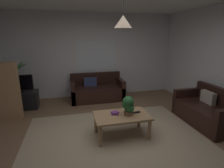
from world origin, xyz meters
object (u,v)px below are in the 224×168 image
Objects in this scene: couch_under_window at (97,91)px; potted_palm_corner at (16,84)px; book_on_table_1 at (115,112)px; potted_plant_on_table at (128,105)px; pendant_lamp at (123,22)px; coffee_table at (122,118)px; book_on_table_0 at (115,114)px; tv at (18,83)px; tv_stand at (21,100)px; couch_right_side at (207,112)px; bookshelf_corner at (3,92)px; remote_on_table_0 at (136,112)px.

potted_palm_corner reaches higher than couch_under_window.
book_on_table_1 is 0.32m from potted_plant_on_table.
coffee_table is at bearing 18.43° from pendant_lamp.
tv is at bearing 138.65° from book_on_table_0.
potted_palm_corner is (-0.17, 0.40, 0.37)m from tv_stand.
coffee_table is at bearing -88.16° from couch_right_side.
book_on_table_1 is at bearing 72.99° from book_on_table_0.
potted_plant_on_table is at bearing -27.88° from bookshelf_corner.
book_on_table_0 is at bearing -102.19° from remote_on_table_0.
tv is (0.00, -0.02, 0.49)m from tv_stand.
book_on_table_1 is 2.71m from bookshelf_corner.
book_on_table_0 is 0.20× the size of tv.
book_on_table_1 is 0.23× the size of pendant_lamp.
couch_right_side is 1.66× the size of tv_stand.
potted_plant_on_table reaches higher than book_on_table_1.
potted_plant_on_table reaches higher than book_on_table_0.
pendant_lamp is (-2.09, -0.07, 1.93)m from couch_right_side.
couch_right_side reaches higher than book_on_table_0.
tv reaches higher than tv_stand.
potted_plant_on_table is 3.16m from tv.
tv is (-2.63, 1.96, 0.27)m from remote_on_table_0.
potted_palm_corner is (-2.60, 2.45, -0.05)m from potted_plant_on_table.
couch_right_side is 5.15m from potted_palm_corner.
remote_on_table_0 is at bearing -36.97° from tv_stand.
bookshelf_corner is (-2.38, 1.28, 0.22)m from book_on_table_1.
tv_stand is 1.21× the size of tv.
tv_stand is (-2.19, 1.95, -0.22)m from book_on_table_0.
potted_palm_corner is at bearing 135.11° from book_on_table_0.
bookshelf_corner is at bearing -106.18° from tv.
couch_under_window is at bearing -176.52° from remote_on_table_0.
potted_plant_on_table is at bearing -40.06° from tv_stand.
book_on_table_1 reaches higher than remote_on_table_0.
tv reaches higher than couch_right_side.
book_on_table_0 is at bearing -44.89° from potted_palm_corner.
potted_plant_on_table is 0.53× the size of tv.
book_on_table_1 is (0.01, -2.22, 0.22)m from couch_under_window.
pendant_lamp is at bearing -40.67° from tv.
pendant_lamp is at bearing -30.64° from book_on_table_1.
couch_right_side is at bearing 1.84° from coffee_table.
pendant_lamp is (-0.32, -0.03, 1.74)m from remote_on_table_0.
pendant_lamp is at bearing -86.76° from couch_under_window.
bookshelf_corner is (-2.62, 1.38, 0.04)m from potted_plant_on_table.
couch_under_window is 1.17× the size of bookshelf_corner.
potted_plant_on_table is (-1.97, -0.10, 0.40)m from couch_right_side.
coffee_table is 2.86m from bookshelf_corner.
pendant_lamp is (2.48, -2.41, 1.59)m from potted_palm_corner.
tv is 3.38m from pendant_lamp.
book_on_table_0 is at bearing -89.86° from couch_under_window.
tv_stand is at bearing 138.33° from book_on_table_0.
coffee_table is 0.80× the size of potted_palm_corner.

